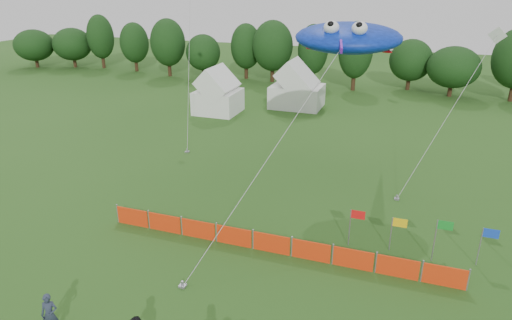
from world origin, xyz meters
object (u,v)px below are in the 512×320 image
(barrier_fence, at_px, (271,243))
(stingray_kite, at_px, (350,37))
(spectator_a, at_px, (50,314))
(tent_left, at_px, (218,94))
(tent_right, at_px, (297,89))

(barrier_fence, bearing_deg, stingray_kite, 81.41)
(barrier_fence, xyz_separation_m, spectator_a, (-6.20, -8.09, 0.36))
(tent_left, height_order, tent_right, tent_right)
(tent_left, height_order, barrier_fence, tent_left)
(tent_left, xyz_separation_m, spectator_a, (6.65, -30.55, -1.01))
(barrier_fence, xyz_separation_m, stingray_kite, (1.59, 10.50, 8.82))
(spectator_a, distance_m, stingray_kite, 21.86)
(tent_left, bearing_deg, barrier_fence, -60.21)
(tent_right, distance_m, spectator_a, 35.32)
(tent_left, xyz_separation_m, tent_right, (6.93, 4.76, 0.02))
(tent_right, xyz_separation_m, stingray_kite, (7.51, -16.71, 7.42))
(barrier_fence, bearing_deg, tent_left, 119.79)
(tent_right, bearing_deg, barrier_fence, -77.71)
(barrier_fence, relative_size, stingray_kite, 0.79)
(tent_left, bearing_deg, stingray_kite, -39.62)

